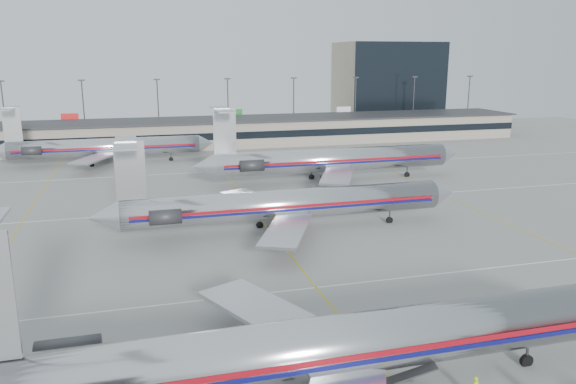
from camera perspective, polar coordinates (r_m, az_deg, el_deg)
name	(u,v)px	position (r m, az deg, el deg)	size (l,w,h in m)	color
ground	(358,339)	(44.19, 7.08, -14.56)	(260.00, 260.00, 0.00)	gray
apron_markings	(316,287)	(52.63, 2.89, -9.66)	(160.00, 0.15, 0.02)	silver
terminal	(201,132)	(135.85, -8.84, 6.00)	(162.00, 17.00, 6.25)	gray
light_mast_row	(194,105)	(149.14, -9.57, 8.74)	(163.60, 0.40, 15.28)	#38383D
distant_building	(387,84)	(181.38, 10.03, 10.80)	(30.00, 20.00, 25.00)	tan
jet_foreground	(316,348)	(35.28, 2.87, -15.50)	(47.86, 28.18, 12.53)	silver
jet_second_row	(280,204)	(67.45, -0.86, -1.28)	(45.51, 26.80, 11.91)	silver
jet_third_row	(328,160)	(95.19, 4.13, 3.29)	(47.54, 29.24, 13.00)	silver
jet_back_row	(102,147)	(116.78, -18.39, 4.35)	(42.59, 26.20, 11.65)	silver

